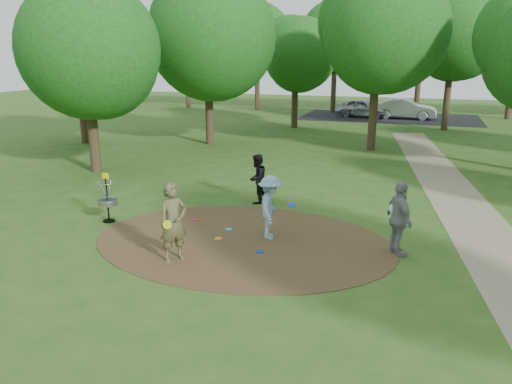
% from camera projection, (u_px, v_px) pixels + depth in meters
% --- Properties ---
extents(ground, '(100.00, 100.00, 0.00)m').
position_uv_depth(ground, '(243.00, 241.00, 13.82)').
color(ground, '#2D5119').
rests_on(ground, ground).
extents(dirt_clearing, '(8.40, 8.40, 0.02)m').
position_uv_depth(dirt_clearing, '(242.00, 241.00, 13.82)').
color(dirt_clearing, '#47301C').
rests_on(dirt_clearing, ground).
extents(footpath, '(7.55, 39.89, 0.01)m').
position_uv_depth(footpath, '(490.00, 243.00, 13.69)').
color(footpath, '#8C7A5B').
rests_on(footpath, ground).
extents(parking_lot, '(14.00, 8.00, 0.01)m').
position_uv_depth(parking_lot, '(389.00, 117.00, 40.68)').
color(parking_lot, black).
rests_on(parking_lot, ground).
extents(player_observer_with_disc, '(0.82, 0.87, 2.00)m').
position_uv_depth(player_observer_with_disc, '(173.00, 222.00, 12.28)').
color(player_observer_with_disc, brown).
rests_on(player_observer_with_disc, ground).
extents(player_throwing_with_disc, '(1.24, 1.29, 1.81)m').
position_uv_depth(player_throwing_with_disc, '(270.00, 207.00, 13.81)').
color(player_throwing_with_disc, '#88B0CB').
rests_on(player_throwing_with_disc, ground).
extents(player_walking_with_disc, '(0.78, 0.93, 1.72)m').
position_uv_depth(player_walking_with_disc, '(257.00, 179.00, 17.16)').
color(player_walking_with_disc, black).
rests_on(player_walking_with_disc, ground).
extents(player_waiting_with_disc, '(0.98, 1.23, 1.96)m').
position_uv_depth(player_waiting_with_disc, '(399.00, 219.00, 12.62)').
color(player_waiting_with_disc, gray).
rests_on(player_waiting_with_disc, ground).
extents(disc_ground_cyan, '(0.22, 0.22, 0.02)m').
position_uv_depth(disc_ground_cyan, '(229.00, 229.00, 14.68)').
color(disc_ground_cyan, '#18C1AB').
rests_on(disc_ground_cyan, dirt_clearing).
extents(disc_ground_blue, '(0.22, 0.22, 0.02)m').
position_uv_depth(disc_ground_blue, '(260.00, 252.00, 13.02)').
color(disc_ground_blue, '#0B2EC3').
rests_on(disc_ground_blue, dirt_clearing).
extents(disc_ground_red, '(0.22, 0.22, 0.02)m').
position_uv_depth(disc_ground_red, '(194.00, 220.00, 15.50)').
color(disc_ground_red, '#D31548').
rests_on(disc_ground_red, dirt_clearing).
extents(car_left, '(4.58, 2.68, 1.46)m').
position_uv_depth(car_left, '(363.00, 108.00, 40.72)').
color(car_left, '#9C9FA3').
rests_on(car_left, ground).
extents(car_right, '(4.82, 1.79, 1.57)m').
position_uv_depth(car_right, '(405.00, 109.00, 39.63)').
color(car_right, '#9EA1A5').
rests_on(car_right, ground).
extents(disc_ground_orange, '(0.22, 0.22, 0.02)m').
position_uv_depth(disc_ground_orange, '(218.00, 239.00, 13.93)').
color(disc_ground_orange, orange).
rests_on(disc_ground_orange, dirt_clearing).
extents(disc_golf_basket, '(0.63, 0.63, 1.54)m').
position_uv_depth(disc_golf_basket, '(107.00, 194.00, 15.21)').
color(disc_golf_basket, black).
rests_on(disc_golf_basket, ground).
extents(tree_ring, '(37.51, 45.71, 9.15)m').
position_uv_depth(tree_ring, '(327.00, 47.00, 20.32)').
color(tree_ring, '#332316').
rests_on(tree_ring, ground).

